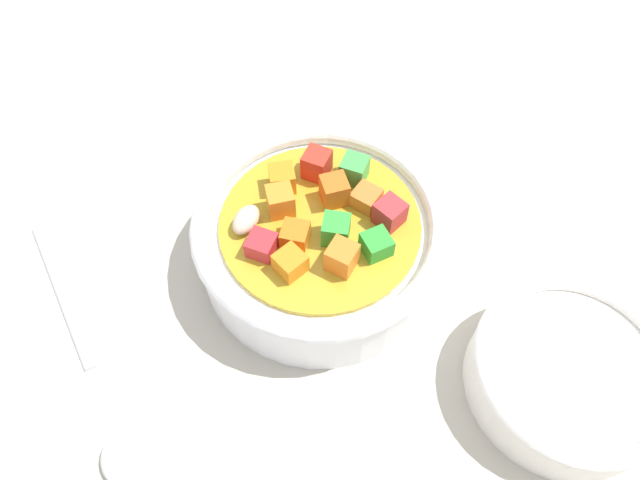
{
  "coord_description": "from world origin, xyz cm",
  "views": [
    {
      "loc": [
        13.91,
        16.39,
        35.68
      ],
      "look_at": [
        0.0,
        0.0,
        2.52
      ],
      "focal_mm": 32.9,
      "sensor_mm": 36.0,
      "label": 1
    }
  ],
  "objects": [
    {
      "name": "ground_plane",
      "position": [
        0.0,
        0.0,
        -1.0
      ],
      "size": [
        140.0,
        140.0,
        2.0
      ],
      "primitive_type": "cube",
      "color": "#BAB2A0"
    },
    {
      "name": "soup_bowl_main",
      "position": [
        -0.01,
        -0.01,
        2.91
      ],
      "size": [
        16.78,
        16.78,
        6.56
      ],
      "color": "white",
      "rests_on": "ground_plane"
    },
    {
      "name": "side_bowl_small",
      "position": [
        -5.37,
        16.58,
        1.97
      ],
      "size": [
        11.81,
        11.81,
        3.81
      ],
      "color": "white",
      "rests_on": "ground_plane"
    },
    {
      "name": "spoon",
      "position": [
        16.52,
        -2.61,
        0.44
      ],
      "size": [
        5.26,
        20.4,
        1.01
      ],
      "rotation": [
        0.0,
        0.0,
        7.67
      ],
      "color": "silver",
      "rests_on": "ground_plane"
    }
  ]
}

